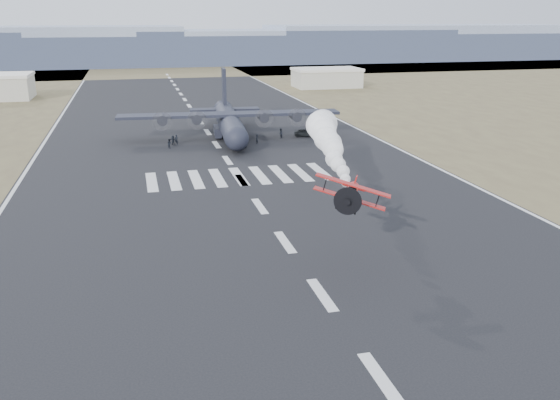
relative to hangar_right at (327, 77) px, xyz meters
name	(u,v)px	position (x,y,z in m)	size (l,w,h in m)	color
ground	(381,379)	(-46.00, -150.00, -3.01)	(500.00, 500.00, 0.00)	black
scrub_far	(163,69)	(-46.00, 80.00, -3.01)	(500.00, 80.00, 0.00)	brown
runway_markings	(227,160)	(-46.00, -90.00, -3.00)	(60.00, 260.00, 0.01)	silver
ridge_seg_c	(8,47)	(-111.00, 110.00, 5.49)	(150.00, 50.00, 17.00)	#808DA3
ridge_seg_d	(159,49)	(-46.00, 110.00, 3.49)	(150.00, 50.00, 13.00)	#808DA3
ridge_seg_e	(293,45)	(19.00, 110.00, 4.49)	(150.00, 50.00, 15.00)	#808DA3
ridge_seg_f	(415,42)	(84.00, 110.00, 5.49)	(150.00, 50.00, 17.00)	#808DA3
ridge_seg_g	(524,44)	(149.00, 110.00, 3.49)	(150.00, 50.00, 13.00)	#808DA3
hangar_right	(327,77)	(0.00, 0.00, 0.00)	(20.50, 12.50, 5.90)	#ADAA99
aerobatic_biplane	(352,193)	(-41.88, -133.12, 3.84)	(6.54, 6.17, 3.32)	red
smoke_trail	(325,132)	(-35.61, -106.47, 4.08)	(9.55, 32.55, 4.18)	white
transport_aircraft	(229,121)	(-42.61, -71.44, -0.02)	(40.25, 33.09, 11.61)	black
support_vehicle	(307,133)	(-28.47, -74.62, -2.35)	(2.20, 4.78, 1.33)	black
crew_a	(257,139)	(-38.98, -79.04, -2.18)	(0.60, 0.50, 1.66)	black
crew_b	(169,144)	(-54.16, -78.98, -2.20)	(0.79, 0.49, 1.62)	black
crew_c	(236,140)	(-42.68, -78.63, -2.21)	(1.03, 0.48, 1.60)	black
crew_d	(245,143)	(-41.56, -81.71, -2.15)	(1.01, 0.52, 1.73)	black
crew_e	(236,141)	(-42.89, -80.39, -2.10)	(0.89, 0.55, 1.82)	black
crew_f	(173,140)	(-53.37, -76.54, -2.16)	(1.57, 0.51, 1.70)	black
crew_g	(176,140)	(-52.76, -76.38, -2.11)	(0.65, 0.54, 1.79)	black
crew_h	(281,133)	(-33.72, -75.12, -2.10)	(0.89, 0.55, 1.83)	black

